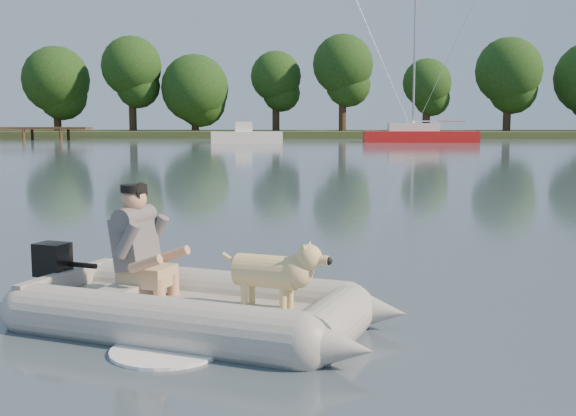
{
  "coord_description": "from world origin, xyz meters",
  "views": [
    {
      "loc": [
        0.83,
        -5.75,
        1.73
      ],
      "look_at": [
        0.58,
        2.12,
        0.75
      ],
      "focal_mm": 45.0,
      "sensor_mm": 36.0,
      "label": 1
    }
  ],
  "objects_px": {
    "dog": "(267,277)",
    "motorboat": "(246,129)",
    "dinghy": "(200,265)",
    "sailboat": "(419,135)",
    "man": "(137,239)"
  },
  "relations": [
    {
      "from": "dog",
      "to": "motorboat",
      "type": "bearing_deg",
      "value": 115.22
    },
    {
      "from": "dinghy",
      "to": "sailboat",
      "type": "xyz_separation_m",
      "value": [
        8.79,
        47.26,
        -0.04
      ]
    },
    {
      "from": "man",
      "to": "dog",
      "type": "xyz_separation_m",
      "value": [
        1.14,
        -0.41,
        -0.23
      ]
    },
    {
      "from": "man",
      "to": "sailboat",
      "type": "xyz_separation_m",
      "value": [
        9.36,
        47.0,
        -0.21
      ]
    },
    {
      "from": "dog",
      "to": "motorboat",
      "type": "relative_size",
      "value": 0.16
    },
    {
      "from": "man",
      "to": "motorboat",
      "type": "bearing_deg",
      "value": 113.83
    },
    {
      "from": "dinghy",
      "to": "man",
      "type": "xyz_separation_m",
      "value": [
        -0.58,
        0.26,
        0.17
      ]
    },
    {
      "from": "dinghy",
      "to": "motorboat",
      "type": "xyz_separation_m",
      "value": [
        -3.65,
        45.43,
        0.47
      ]
    },
    {
      "from": "dinghy",
      "to": "dog",
      "type": "bearing_deg",
      "value": 4.57
    },
    {
      "from": "man",
      "to": "sailboat",
      "type": "height_order",
      "value": "sailboat"
    },
    {
      "from": "man",
      "to": "dog",
      "type": "height_order",
      "value": "man"
    },
    {
      "from": "motorboat",
      "to": "sailboat",
      "type": "distance_m",
      "value": 12.58
    },
    {
      "from": "man",
      "to": "sailboat",
      "type": "relative_size",
      "value": 0.09
    },
    {
      "from": "motorboat",
      "to": "dinghy",
      "type": "bearing_deg",
      "value": -93.25
    },
    {
      "from": "dinghy",
      "to": "sailboat",
      "type": "distance_m",
      "value": 48.07
    }
  ]
}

